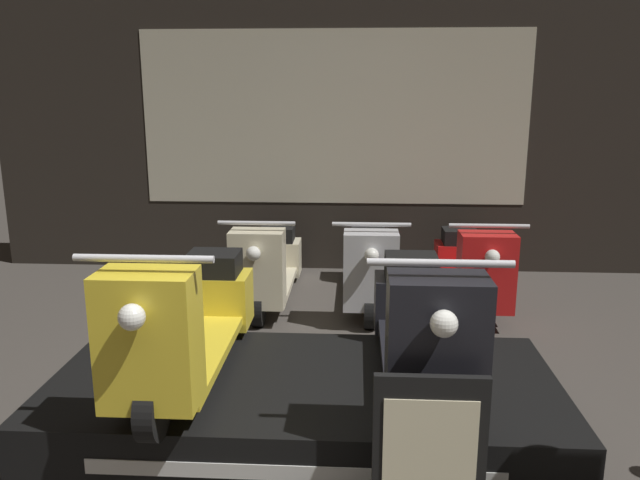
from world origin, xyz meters
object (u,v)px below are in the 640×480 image
(scooter_display_left, at_px, (187,322))
(price_sign_board, at_px, (429,460))
(scooter_backrow_1, at_px, (369,267))
(scooter_display_right, at_px, (421,327))
(scooter_backrow_0, at_px, (268,266))
(scooter_backrow_2, at_px, (471,269))

(scooter_display_left, distance_m, price_sign_board, 1.47)
(scooter_display_left, height_order, price_sign_board, scooter_display_left)
(scooter_backrow_1, xyz_separation_m, price_sign_board, (0.18, -2.98, 0.05))
(price_sign_board, bearing_deg, scooter_display_right, 87.07)
(scooter_display_right, distance_m, scooter_backrow_0, 2.45)
(scooter_backrow_1, bearing_deg, scooter_backrow_0, 180.00)
(price_sign_board, bearing_deg, scooter_backrow_0, 109.58)
(scooter_display_right, xyz_separation_m, scooter_backrow_0, (-1.10, 2.16, -0.30))
(scooter_backrow_1, bearing_deg, price_sign_board, -86.50)
(scooter_display_left, relative_size, price_sign_board, 2.24)
(scooter_display_right, height_order, scooter_backrow_1, scooter_display_right)
(scooter_backrow_0, distance_m, price_sign_board, 3.17)
(scooter_display_right, relative_size, scooter_backrow_2, 1.00)
(scooter_backrow_0, relative_size, price_sign_board, 2.24)
(scooter_backrow_1, height_order, price_sign_board, scooter_backrow_1)
(scooter_display_left, distance_m, scooter_display_right, 1.23)
(price_sign_board, bearing_deg, scooter_backrow_1, 93.50)
(scooter_backrow_0, bearing_deg, scooter_backrow_1, 0.00)
(scooter_display_right, height_order, scooter_backrow_0, scooter_display_right)
(scooter_display_left, relative_size, scooter_backrow_2, 1.00)
(scooter_display_right, bearing_deg, scooter_backrow_2, 73.18)
(scooter_backrow_0, bearing_deg, scooter_display_right, -62.97)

